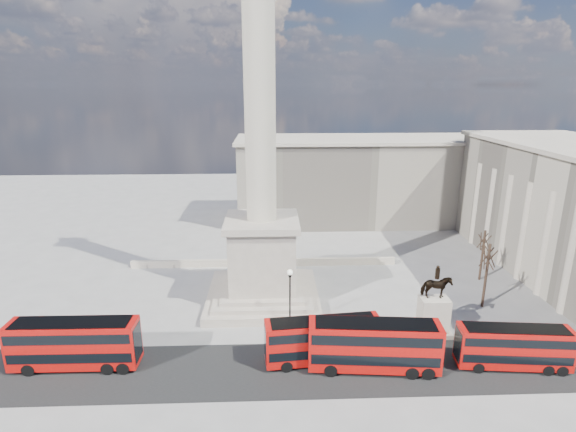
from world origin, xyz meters
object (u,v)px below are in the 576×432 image
(red_bus_a, at_px, (75,344))
(nelsons_column, at_px, (261,202))
(red_bus_b, at_px, (324,340))
(victorian_lamp, at_px, (290,294))
(red_bus_d, at_px, (514,347))
(equestrian_statue, at_px, (434,310))
(pedestrian_crossing, at_px, (375,341))
(pedestrian_walking, at_px, (393,325))
(pedestrian_standing, at_px, (523,332))
(red_bus_c, at_px, (375,345))

(red_bus_a, bearing_deg, nelsons_column, 38.32)
(nelsons_column, xyz_separation_m, red_bus_b, (6.18, -13.87, -10.50))
(nelsons_column, relative_size, victorian_lamp, 6.97)
(red_bus_d, distance_m, victorian_lamp, 22.91)
(red_bus_a, height_order, red_bus_d, red_bus_a)
(victorian_lamp, relative_size, equestrian_statue, 0.88)
(victorian_lamp, relative_size, pedestrian_crossing, 4.74)
(red_bus_d, height_order, pedestrian_walking, red_bus_d)
(pedestrian_crossing, bearing_deg, pedestrian_walking, -73.36)
(pedestrian_walking, relative_size, pedestrian_crossing, 1.23)
(red_bus_d, distance_m, pedestrian_walking, 12.08)
(red_bus_b, height_order, victorian_lamp, victorian_lamp)
(red_bus_d, distance_m, pedestrian_standing, 6.10)
(red_bus_c, height_order, equestrian_statue, equestrian_statue)
(red_bus_b, xyz_separation_m, red_bus_d, (18.27, -1.65, -0.16))
(nelsons_column, distance_m, equestrian_statue, 23.20)
(nelsons_column, xyz_separation_m, red_bus_a, (-17.85, -13.83, -10.33))
(red_bus_c, xyz_separation_m, victorian_lamp, (-7.75, 8.00, 1.57))
(red_bus_a, height_order, pedestrian_crossing, red_bus_a)
(pedestrian_crossing, bearing_deg, red_bus_d, -137.89)
(red_bus_c, bearing_deg, red_bus_a, -177.77)
(red_bus_b, bearing_deg, equestrian_statue, 15.27)
(nelsons_column, relative_size, pedestrian_walking, 26.90)
(pedestrian_walking, bearing_deg, red_bus_a, -178.11)
(red_bus_b, relative_size, pedestrian_standing, 5.95)
(victorian_lamp, distance_m, equestrian_statue, 15.83)
(red_bus_a, relative_size, red_bus_c, 0.96)
(red_bus_d, bearing_deg, equestrian_statue, 136.79)
(pedestrian_crossing, bearing_deg, red_bus_b, 82.26)
(victorian_lamp, bearing_deg, pedestrian_crossing, -25.31)
(pedestrian_standing, xyz_separation_m, pedestrian_crossing, (-16.14, -0.72, -0.22))
(red_bus_d, height_order, equestrian_statue, equestrian_statue)
(red_bus_d, bearing_deg, pedestrian_standing, 58.22)
(nelsons_column, bearing_deg, pedestrian_crossing, -43.93)
(equestrian_statue, bearing_deg, pedestrian_walking, 175.47)
(victorian_lamp, bearing_deg, pedestrian_walking, -6.93)
(red_bus_b, xyz_separation_m, red_bus_c, (4.71, -1.47, 0.23))
(red_bus_a, height_order, pedestrian_walking, red_bus_a)
(nelsons_column, distance_m, victorian_lamp, 11.81)
(pedestrian_walking, xyz_separation_m, pedestrian_crossing, (-2.61, -2.77, -0.17))
(victorian_lamp, xyz_separation_m, pedestrian_walking, (11.41, -1.39, -3.28))
(red_bus_b, bearing_deg, pedestrian_standing, 2.47)
(red_bus_d, bearing_deg, nelsons_column, 153.24)
(pedestrian_walking, bearing_deg, nelsons_column, 141.99)
(nelsons_column, distance_m, pedestrian_crossing, 20.56)
(equestrian_statue, xyz_separation_m, pedestrian_crossing, (-6.87, -2.44, -2.05))
(nelsons_column, relative_size, red_bus_b, 4.32)
(red_bus_b, relative_size, pedestrian_crossing, 7.66)
(pedestrian_standing, bearing_deg, red_bus_b, -32.27)
(nelsons_column, distance_m, red_bus_b, 18.46)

